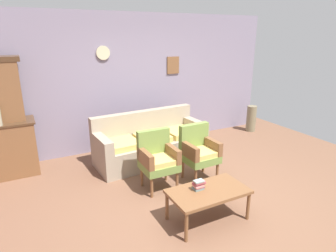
{
  "coord_description": "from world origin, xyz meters",
  "views": [
    {
      "loc": [
        -2.09,
        -2.94,
        2.29
      ],
      "look_at": [
        -0.01,
        1.06,
        0.85
      ],
      "focal_mm": 30.92,
      "sensor_mm": 36.0,
      "label": 1
    }
  ],
  "objects_px": {
    "coffee_table": "(208,193)",
    "armchair_row_middle": "(158,157)",
    "armchair_near_couch_end": "(199,150)",
    "book_stack_on_table": "(199,185)",
    "side_cabinet": "(0,150)",
    "floor_vase_by_wall": "(251,119)",
    "floral_couch": "(151,144)"
  },
  "relations": [
    {
      "from": "armchair_near_couch_end",
      "to": "coffee_table",
      "type": "bearing_deg",
      "value": -116.92
    },
    {
      "from": "book_stack_on_table",
      "to": "armchair_row_middle",
      "type": "bearing_deg",
      "value": 96.44
    },
    {
      "from": "side_cabinet",
      "to": "armchair_near_couch_end",
      "type": "distance_m",
      "value": 3.27
    },
    {
      "from": "armchair_near_couch_end",
      "to": "book_stack_on_table",
      "type": "height_order",
      "value": "armchair_near_couch_end"
    },
    {
      "from": "floral_couch",
      "to": "coffee_table",
      "type": "xyz_separation_m",
      "value": [
        -0.12,
        -2.04,
        0.05
      ]
    },
    {
      "from": "armchair_row_middle",
      "to": "book_stack_on_table",
      "type": "xyz_separation_m",
      "value": [
        0.11,
        -0.97,
        -0.01
      ]
    },
    {
      "from": "side_cabinet",
      "to": "book_stack_on_table",
      "type": "relative_size",
      "value": 7.17
    },
    {
      "from": "floral_couch",
      "to": "floor_vase_by_wall",
      "type": "height_order",
      "value": "floral_couch"
    },
    {
      "from": "armchair_row_middle",
      "to": "armchair_near_couch_end",
      "type": "bearing_deg",
      "value": -3.33
    },
    {
      "from": "side_cabinet",
      "to": "floral_couch",
      "type": "relative_size",
      "value": 0.55
    },
    {
      "from": "coffee_table",
      "to": "armchair_row_middle",
      "type": "bearing_deg",
      "value": 101.21
    },
    {
      "from": "floral_couch",
      "to": "book_stack_on_table",
      "type": "height_order",
      "value": "floral_couch"
    },
    {
      "from": "armchair_near_couch_end",
      "to": "coffee_table",
      "type": "relative_size",
      "value": 0.9
    },
    {
      "from": "floral_couch",
      "to": "armchair_near_couch_end",
      "type": "xyz_separation_m",
      "value": [
        0.39,
        -1.03,
        0.17
      ]
    },
    {
      "from": "coffee_table",
      "to": "floral_couch",
      "type": "bearing_deg",
      "value": 86.7
    },
    {
      "from": "armchair_near_couch_end",
      "to": "floor_vase_by_wall",
      "type": "distance_m",
      "value": 2.92
    },
    {
      "from": "armchair_row_middle",
      "to": "book_stack_on_table",
      "type": "bearing_deg",
      "value": -83.56
    },
    {
      "from": "armchair_near_couch_end",
      "to": "book_stack_on_table",
      "type": "relative_size",
      "value": 5.58
    },
    {
      "from": "floral_couch",
      "to": "book_stack_on_table",
      "type": "distance_m",
      "value": 1.98
    },
    {
      "from": "side_cabinet",
      "to": "floral_couch",
      "type": "xyz_separation_m",
      "value": [
        2.47,
        -0.54,
        -0.14
      ]
    },
    {
      "from": "floor_vase_by_wall",
      "to": "floral_couch",
      "type": "bearing_deg",
      "value": -171.3
    },
    {
      "from": "side_cabinet",
      "to": "armchair_row_middle",
      "type": "distance_m",
      "value": 2.64
    },
    {
      "from": "armchair_row_middle",
      "to": "armchair_near_couch_end",
      "type": "distance_m",
      "value": 0.72
    },
    {
      "from": "armchair_row_middle",
      "to": "book_stack_on_table",
      "type": "height_order",
      "value": "armchair_row_middle"
    },
    {
      "from": "side_cabinet",
      "to": "armchair_near_couch_end",
      "type": "relative_size",
      "value": 1.28
    },
    {
      "from": "side_cabinet",
      "to": "book_stack_on_table",
      "type": "bearing_deg",
      "value": -48.01
    },
    {
      "from": "book_stack_on_table",
      "to": "coffee_table",
      "type": "bearing_deg",
      "value": -37.41
    },
    {
      "from": "floral_couch",
      "to": "armchair_row_middle",
      "type": "relative_size",
      "value": 2.35
    },
    {
      "from": "side_cabinet",
      "to": "floor_vase_by_wall",
      "type": "xyz_separation_m",
      "value": [
        5.37,
        -0.1,
        -0.15
      ]
    },
    {
      "from": "book_stack_on_table",
      "to": "floor_vase_by_wall",
      "type": "relative_size",
      "value": 0.26
    },
    {
      "from": "side_cabinet",
      "to": "floral_couch",
      "type": "bearing_deg",
      "value": -12.41
    },
    {
      "from": "armchair_near_couch_end",
      "to": "floor_vase_by_wall",
      "type": "bearing_deg",
      "value": 30.54
    }
  ]
}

